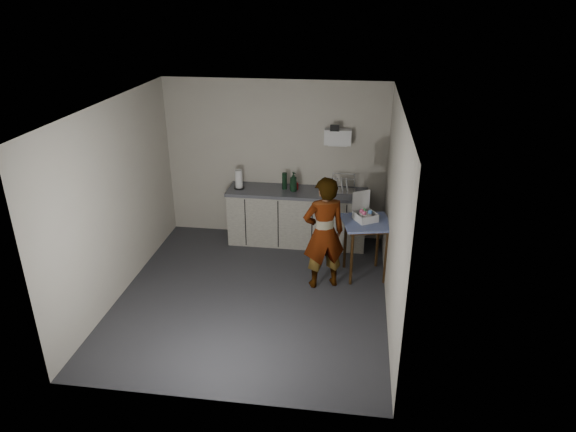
# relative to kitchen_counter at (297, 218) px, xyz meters

# --- Properties ---
(ground) EXTENTS (4.00, 4.00, 0.00)m
(ground) POSITION_rel_kitchen_counter_xyz_m (-0.40, -1.70, -0.43)
(ground) COLOR #2D2D32
(ground) RESTS_ON ground
(wall_back) EXTENTS (3.60, 0.02, 2.60)m
(wall_back) POSITION_rel_kitchen_counter_xyz_m (-0.40, 0.29, 0.87)
(wall_back) COLOR beige
(wall_back) RESTS_ON ground
(wall_right) EXTENTS (0.02, 4.00, 2.60)m
(wall_right) POSITION_rel_kitchen_counter_xyz_m (1.39, -1.70, 0.87)
(wall_right) COLOR beige
(wall_right) RESTS_ON ground
(wall_left) EXTENTS (0.02, 4.00, 2.60)m
(wall_left) POSITION_rel_kitchen_counter_xyz_m (-2.19, -1.70, 0.87)
(wall_left) COLOR beige
(wall_left) RESTS_ON ground
(ceiling) EXTENTS (3.60, 4.00, 0.01)m
(ceiling) POSITION_rel_kitchen_counter_xyz_m (-0.40, -1.70, 2.17)
(ceiling) COLOR white
(ceiling) RESTS_ON wall_back
(kitchen_counter) EXTENTS (2.24, 0.62, 0.91)m
(kitchen_counter) POSITION_rel_kitchen_counter_xyz_m (0.00, 0.00, 0.00)
(kitchen_counter) COLOR black
(kitchen_counter) RESTS_ON ground
(wall_shelf) EXTENTS (0.42, 0.18, 0.37)m
(wall_shelf) POSITION_rel_kitchen_counter_xyz_m (0.60, 0.22, 1.32)
(wall_shelf) COLOR white
(wall_shelf) RESTS_ON ground
(side_table) EXTENTS (0.79, 0.79, 0.86)m
(side_table) POSITION_rel_kitchen_counter_xyz_m (1.10, -0.94, 0.32)
(side_table) COLOR #39250D
(side_table) RESTS_ON ground
(standing_man) EXTENTS (0.69, 0.58, 1.62)m
(standing_man) POSITION_rel_kitchen_counter_xyz_m (0.52, -1.30, 0.38)
(standing_man) COLOR #B2A593
(standing_man) RESTS_ON ground
(soap_bottle) EXTENTS (0.17, 0.17, 0.31)m
(soap_bottle) POSITION_rel_kitchen_counter_xyz_m (-0.06, -0.02, 0.64)
(soap_bottle) COLOR black
(soap_bottle) RESTS_ON kitchen_counter
(soda_can) EXTENTS (0.06, 0.06, 0.11)m
(soda_can) POSITION_rel_kitchen_counter_xyz_m (-0.02, 0.05, 0.54)
(soda_can) COLOR red
(soda_can) RESTS_ON kitchen_counter
(dark_bottle) EXTENTS (0.08, 0.08, 0.27)m
(dark_bottle) POSITION_rel_kitchen_counter_xyz_m (-0.21, 0.05, 0.62)
(dark_bottle) COLOR black
(dark_bottle) RESTS_ON kitchen_counter
(paper_towel) EXTENTS (0.17, 0.17, 0.31)m
(paper_towel) POSITION_rel_kitchen_counter_xyz_m (-0.94, -0.02, 0.63)
(paper_towel) COLOR black
(paper_towel) RESTS_ON kitchen_counter
(dish_rack) EXTENTS (0.38, 0.29, 0.27)m
(dish_rack) POSITION_rel_kitchen_counter_xyz_m (0.71, 0.05, 0.54)
(dish_rack) COLOR silver
(dish_rack) RESTS_ON kitchen_counter
(bakery_box) EXTENTS (0.39, 0.39, 0.39)m
(bakery_box) POSITION_rel_kitchen_counter_xyz_m (1.07, -0.88, 0.52)
(bakery_box) COLOR white
(bakery_box) RESTS_ON side_table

